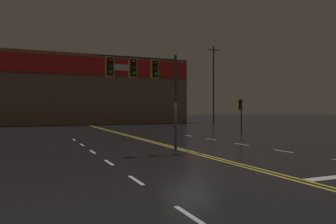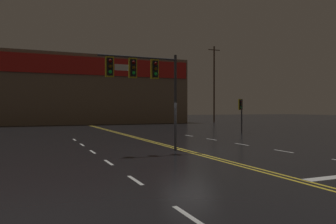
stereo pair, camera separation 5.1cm
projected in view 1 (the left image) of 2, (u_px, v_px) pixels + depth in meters
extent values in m
plane|color=black|center=(189.00, 152.00, 16.68)|extent=(200.00, 200.00, 0.00)
cube|color=gold|center=(186.00, 152.00, 16.62)|extent=(0.12, 60.00, 0.01)
cube|color=gold|center=(192.00, 151.00, 16.74)|extent=(0.12, 60.00, 0.01)
cube|color=silver|center=(190.00, 216.00, 6.62)|extent=(0.12, 1.40, 0.01)
cube|color=silver|center=(136.00, 180.00, 9.92)|extent=(0.12, 1.40, 0.01)
cube|color=silver|center=(109.00, 162.00, 13.23)|extent=(0.12, 1.40, 0.01)
cube|color=silver|center=(93.00, 152.00, 16.54)|extent=(0.12, 1.40, 0.01)
cube|color=silver|center=(82.00, 145.00, 19.85)|extent=(0.12, 1.40, 0.01)
cube|color=silver|center=(74.00, 140.00, 23.16)|extent=(0.12, 1.40, 0.01)
cube|color=silver|center=(284.00, 151.00, 16.81)|extent=(0.12, 1.40, 0.01)
cube|color=silver|center=(242.00, 144.00, 20.12)|extent=(0.12, 1.40, 0.01)
cube|color=silver|center=(212.00, 139.00, 23.43)|extent=(0.12, 1.40, 0.01)
cube|color=silver|center=(189.00, 136.00, 26.74)|extent=(0.12, 1.40, 0.01)
cylinder|color=#38383D|center=(176.00, 103.00, 17.01)|extent=(0.14, 0.14, 4.98)
cylinder|color=#38383D|center=(138.00, 57.00, 16.20)|extent=(4.04, 0.10, 0.10)
cube|color=black|center=(155.00, 69.00, 16.55)|extent=(0.28, 0.24, 0.84)
cube|color=gold|center=(155.00, 69.00, 16.55)|extent=(0.42, 0.08, 0.99)
sphere|color=#500705|center=(156.00, 64.00, 16.40)|extent=(0.17, 0.17, 0.17)
sphere|color=#543707|center=(156.00, 69.00, 16.40)|extent=(0.17, 0.17, 0.17)
sphere|color=green|center=(156.00, 74.00, 16.40)|extent=(0.17, 0.17, 0.17)
cube|color=black|center=(133.00, 68.00, 16.09)|extent=(0.28, 0.24, 0.84)
cube|color=gold|center=(133.00, 68.00, 16.09)|extent=(0.42, 0.08, 0.99)
sphere|color=#500705|center=(134.00, 62.00, 15.94)|extent=(0.17, 0.17, 0.17)
sphere|color=#543707|center=(134.00, 68.00, 15.95)|extent=(0.17, 0.17, 0.17)
sphere|color=green|center=(134.00, 73.00, 15.95)|extent=(0.17, 0.17, 0.17)
cube|color=black|center=(110.00, 67.00, 15.64)|extent=(0.28, 0.24, 0.84)
cube|color=gold|center=(110.00, 67.00, 15.64)|extent=(0.42, 0.08, 0.99)
sphere|color=#500705|center=(111.00, 61.00, 15.49)|extent=(0.17, 0.17, 0.17)
sphere|color=#543707|center=(111.00, 66.00, 15.49)|extent=(0.17, 0.17, 0.17)
sphere|color=green|center=(111.00, 72.00, 15.49)|extent=(0.17, 0.17, 0.17)
cylinder|color=#38383D|center=(241.00, 116.00, 29.46)|extent=(0.13, 0.13, 3.07)
cube|color=black|center=(240.00, 104.00, 29.62)|extent=(0.28, 0.24, 0.84)
cube|color=gold|center=(240.00, 104.00, 29.62)|extent=(0.42, 0.08, 0.99)
sphere|color=#500705|center=(241.00, 102.00, 29.47)|extent=(0.17, 0.17, 0.17)
sphere|color=#543707|center=(241.00, 104.00, 29.47)|extent=(0.17, 0.17, 0.17)
sphere|color=green|center=(241.00, 107.00, 29.47)|extent=(0.17, 0.17, 0.17)
cube|color=#7A6651|center=(81.00, 91.00, 50.63)|extent=(31.68, 10.00, 10.05)
cube|color=red|center=(86.00, 66.00, 45.92)|extent=(31.04, 0.20, 2.51)
cube|color=white|center=(125.00, 68.00, 48.06)|extent=(3.20, 0.16, 0.90)
cylinder|color=#4C3828|center=(89.00, 92.00, 46.76)|extent=(0.26, 0.26, 9.15)
cube|color=#4C3828|center=(89.00, 65.00, 46.73)|extent=(2.20, 0.12, 0.12)
cylinder|color=#4C3828|center=(213.00, 84.00, 54.86)|extent=(0.26, 0.26, 12.73)
cube|color=#4C3828|center=(214.00, 50.00, 54.82)|extent=(2.20, 0.12, 0.12)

